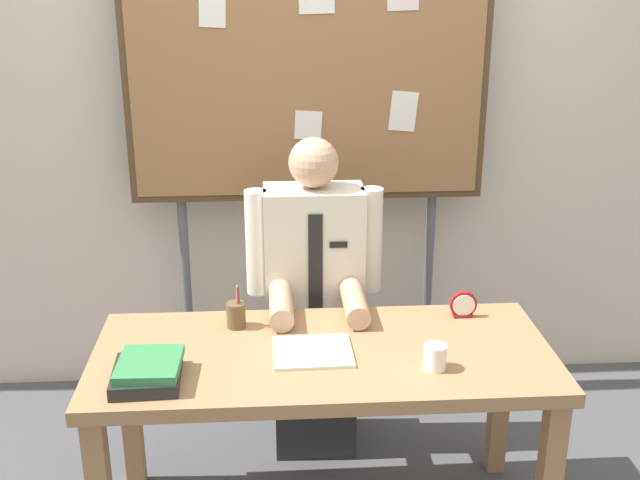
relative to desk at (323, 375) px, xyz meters
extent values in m
cube|color=beige|center=(0.00, 1.17, 0.71)|extent=(6.40, 0.08, 2.70)
cube|color=#9E754C|center=(0.00, 0.00, 0.07)|extent=(1.60, 0.69, 0.05)
cube|color=#9E754C|center=(-0.74, 0.29, -0.29)|extent=(0.07, 0.07, 0.68)
cube|color=#9E754C|center=(0.74, 0.29, -0.29)|extent=(0.07, 0.07, 0.68)
cube|color=#2D2D33|center=(0.00, 0.54, -0.42)|extent=(0.34, 0.30, 0.44)
cube|color=silver|center=(0.00, 0.54, 0.17)|extent=(0.40, 0.22, 0.72)
sphere|color=tan|center=(0.00, 0.54, 0.63)|extent=(0.20, 0.20, 0.20)
cylinder|color=silver|center=(-0.23, 0.52, 0.31)|extent=(0.09, 0.09, 0.43)
cylinder|color=silver|center=(0.23, 0.52, 0.31)|extent=(0.09, 0.09, 0.43)
cylinder|color=tan|center=(-0.14, 0.28, 0.15)|extent=(0.09, 0.30, 0.09)
cylinder|color=tan|center=(0.14, 0.28, 0.15)|extent=(0.09, 0.30, 0.09)
cube|color=black|center=(0.00, 0.43, 0.22)|extent=(0.06, 0.01, 0.47)
cube|color=black|center=(0.09, 0.43, 0.33)|extent=(0.07, 0.01, 0.02)
cube|color=#4C3823|center=(0.00, 0.97, 0.99)|extent=(1.58, 0.05, 1.26)
cube|color=olive|center=(0.00, 0.96, 0.99)|extent=(1.52, 0.04, 1.20)
cylinder|color=#59595E|center=(-0.58, 1.00, -0.12)|extent=(0.04, 0.04, 1.02)
cylinder|color=#59595E|center=(0.58, 1.00, -0.12)|extent=(0.04, 0.04, 1.02)
cube|color=white|center=(0.00, 0.94, 0.70)|extent=(0.12, 0.00, 0.13)
cube|color=white|center=(0.42, 0.94, 0.75)|extent=(0.13, 0.00, 0.18)
cube|color=white|center=(-0.39, 0.94, 1.21)|extent=(0.12, 0.00, 0.20)
cube|color=#262626|center=(-0.58, -0.17, 0.12)|extent=(0.22, 0.25, 0.04)
cube|color=#337F47|center=(-0.57, -0.17, 0.16)|extent=(0.20, 0.23, 0.03)
cube|color=silver|center=(-0.04, -0.02, 0.10)|extent=(0.27, 0.24, 0.01)
cylinder|color=maroon|center=(0.55, 0.24, 0.15)|extent=(0.10, 0.02, 0.10)
cylinder|color=white|center=(0.55, 0.23, 0.15)|extent=(0.08, 0.00, 0.08)
cube|color=maroon|center=(0.55, 0.24, 0.10)|extent=(0.07, 0.04, 0.01)
cylinder|color=white|center=(0.36, -0.15, 0.14)|extent=(0.08, 0.08, 0.09)
cylinder|color=brown|center=(-0.31, 0.21, 0.14)|extent=(0.07, 0.07, 0.09)
cylinder|color=#263399|center=(-0.30, 0.21, 0.18)|extent=(0.01, 0.01, 0.15)
cylinder|color=maroon|center=(-0.30, 0.20, 0.18)|extent=(0.01, 0.01, 0.15)
cylinder|color=gold|center=(-0.30, 0.22, 0.18)|extent=(0.01, 0.01, 0.15)
camera|label=1|loc=(-0.17, -2.39, 1.37)|focal=43.43mm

